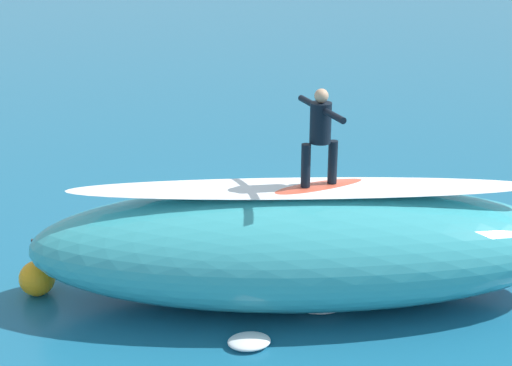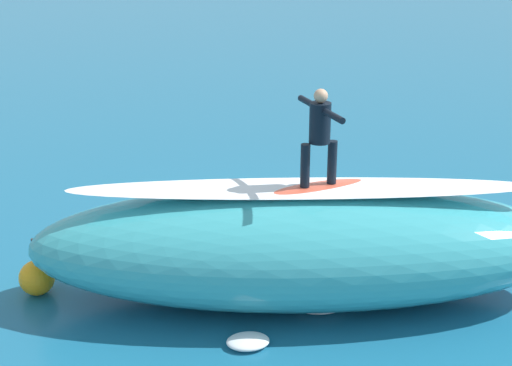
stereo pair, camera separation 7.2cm
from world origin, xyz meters
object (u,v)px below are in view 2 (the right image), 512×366
at_px(surfer_riding, 320,130).
at_px(surfer_paddling, 206,211).
at_px(buoy_marker, 37,278).
at_px(surfboard_riding, 318,188).
at_px(surfboard_paddling, 209,216).

height_order(surfer_riding, surfer_paddling, surfer_riding).
height_order(surfer_paddling, buoy_marker, buoy_marker).
bearing_deg(surfer_paddling, surfboard_riding, -117.01).
relative_size(surfboard_riding, surfer_paddling, 1.09).
bearing_deg(surfer_riding, surfboard_riding, -101.31).
height_order(surfboard_riding, buoy_marker, surfboard_riding).
bearing_deg(surfer_paddling, surfer_riding, -117.01).
bearing_deg(surfer_riding, buoy_marker, -23.15).
bearing_deg(surfer_riding, surfboard_paddling, -81.45).
distance_m(surfboard_paddling, surfer_paddling, 0.22).
bearing_deg(surfer_paddling, surfboard_paddling, 0.00).
bearing_deg(buoy_marker, surfboard_riding, -177.80).
xyz_separation_m(surfboard_riding, buoy_marker, (4.80, 0.18, -1.73)).
bearing_deg(surfboard_riding, surfboard_paddling, -81.45).
height_order(surfer_riding, buoy_marker, surfer_riding).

